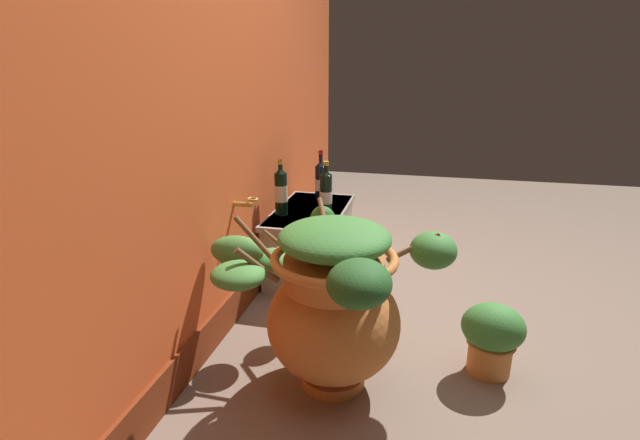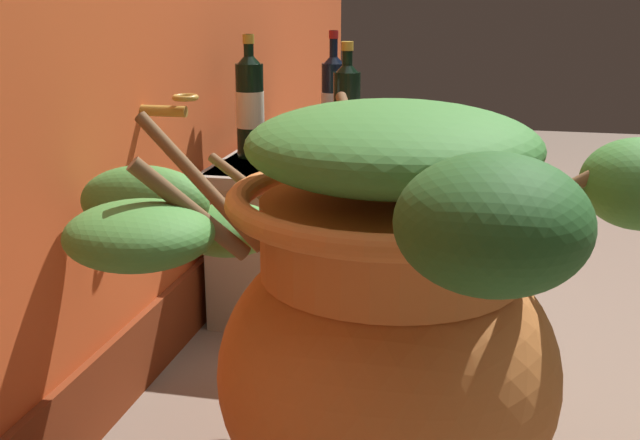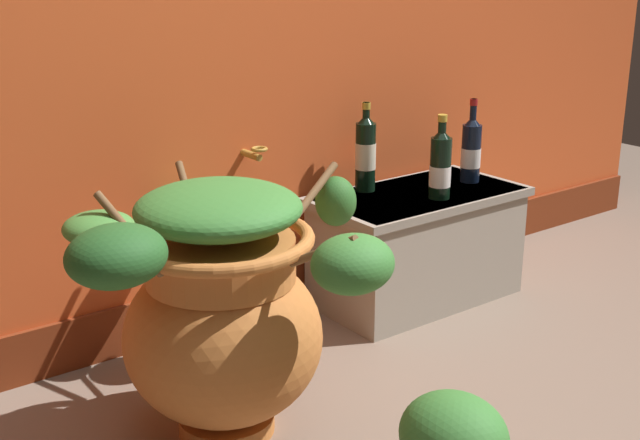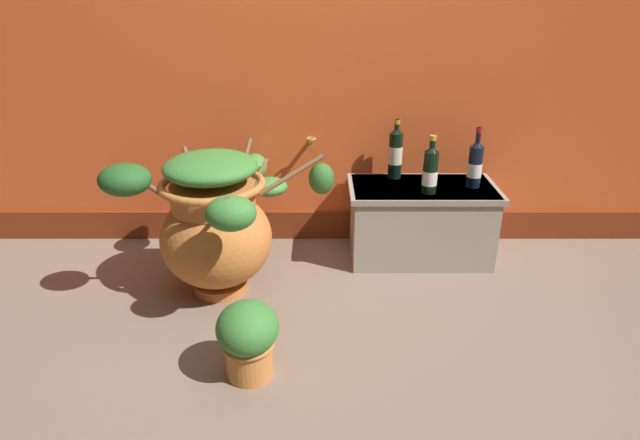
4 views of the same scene
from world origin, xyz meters
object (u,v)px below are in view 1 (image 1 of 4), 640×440
at_px(wine_bottle_right, 281,191).
at_px(potted_shrub, 492,336).
at_px(wine_bottle_left, 326,190).
at_px(wine_bottle_middle, 321,179).
at_px(terracotta_urn, 332,300).

bearing_deg(wine_bottle_right, potted_shrub, -120.98).
bearing_deg(wine_bottle_left, wine_bottle_middle, 19.79).
distance_m(terracotta_urn, wine_bottle_middle, 1.35).
xyz_separation_m(wine_bottle_left, wine_bottle_right, (-0.15, 0.23, 0.02)).
height_order(wine_bottle_middle, wine_bottle_right, wine_bottle_right).
bearing_deg(potted_shrub, wine_bottle_left, 47.39).
bearing_deg(wine_bottle_left, wine_bottle_right, 122.17).
height_order(terracotta_urn, wine_bottle_left, wine_bottle_left).
distance_m(wine_bottle_left, potted_shrub, 1.28).
xyz_separation_m(wine_bottle_right, potted_shrub, (-0.68, -1.13, -0.39)).
bearing_deg(terracotta_urn, wine_bottle_left, 13.79).
bearing_deg(wine_bottle_middle, terracotta_urn, -165.03).
bearing_deg(wine_bottle_left, potted_shrub, -132.61).
bearing_deg(wine_bottle_left, terracotta_urn, -166.21).
bearing_deg(wine_bottle_middle, wine_bottle_left, -160.21).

